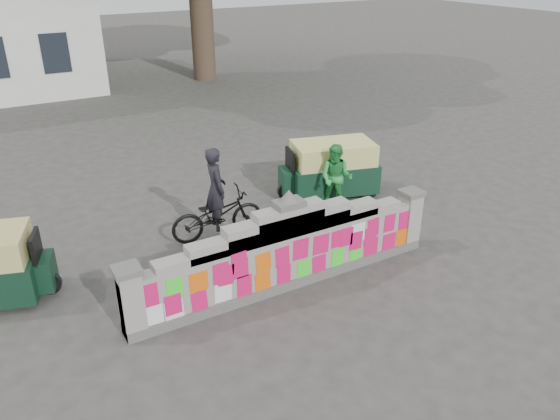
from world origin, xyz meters
The scene contains 6 objects.
ground centered at (0.00, 0.00, 0.00)m, with size 100.00×100.00×0.00m, color #383533.
parapet_wall centered at (0.00, -0.01, 0.75)m, with size 6.48×0.44×2.01m.
cyclist_bike centered at (-0.36, 2.47, 0.55)m, with size 0.73×2.10×1.11m, color black.
cyclist_rider centered at (-0.36, 2.47, 0.94)m, with size 0.68×0.45×1.87m, color black.
pedestrian centered at (2.78, 2.34, 0.84)m, with size 0.82×0.64×1.68m, color green.
rickshaw_right centered at (3.17, 3.15, 0.75)m, with size 2.68×1.76×1.44m.
Camera 1 is at (-4.65, -7.63, 5.91)m, focal length 35.00 mm.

